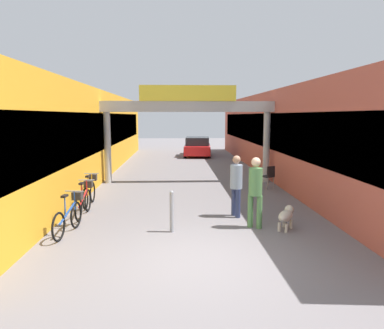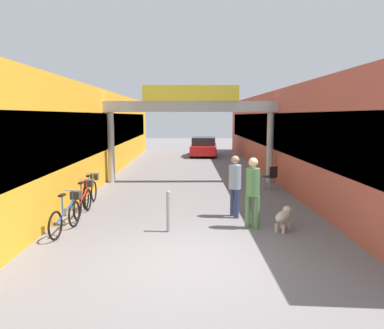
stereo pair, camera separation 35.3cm
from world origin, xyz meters
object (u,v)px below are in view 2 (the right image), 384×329
object	(u,v)px
bicycle_red_second	(84,199)
pedestrian_with_dog	(253,188)
bicycle_blue_nearest	(67,214)
pedestrian_companion	(235,182)
parked_car_red	(204,147)
cafe_chair_black_nearer	(272,175)
bollard_post_metal	(168,211)
dog_on_leash	(284,216)
bicycle_orange_third	(91,191)

from	to	relation	value
bicycle_red_second	pedestrian_with_dog	bearing A→B (deg)	-17.06
bicycle_blue_nearest	pedestrian_with_dog	bearing A→B (deg)	2.76
pedestrian_with_dog	pedestrian_companion	world-z (taller)	pedestrian_with_dog
pedestrian_with_dog	parked_car_red	bearing A→B (deg)	91.57
pedestrian_companion	cafe_chair_black_nearer	bearing A→B (deg)	64.13
bicycle_red_second	bollard_post_metal	bearing A→B (deg)	-33.71
bicycle_blue_nearest	cafe_chair_black_nearer	bearing A→B (deg)	40.42
bollard_post_metal	pedestrian_with_dog	bearing A→B (deg)	7.15
pedestrian_companion	dog_on_leash	size ratio (longest dim) A/B	2.21
pedestrian_companion	parked_car_red	xyz separation A→B (m)	(-0.16, 15.95, -0.34)
pedestrian_with_dog	bicycle_blue_nearest	size ratio (longest dim) A/B	1.06
pedestrian_with_dog	bollard_post_metal	size ratio (longest dim) A/B	1.74
bicycle_red_second	pedestrian_companion	bearing A→B (deg)	-4.49
dog_on_leash	bicycle_orange_third	xyz separation A→B (m)	(-5.46, 2.80, 0.08)
dog_on_leash	bicycle_red_second	world-z (taller)	bicycle_red_second
dog_on_leash	parked_car_red	size ratio (longest dim) A/B	0.19
bicycle_red_second	dog_on_leash	bearing A→B (deg)	-16.40
pedestrian_companion	bollard_post_metal	size ratio (longest dim) A/B	1.68
pedestrian_companion	bicycle_red_second	size ratio (longest dim) A/B	1.02
bicycle_blue_nearest	bicycle_red_second	world-z (taller)	same
pedestrian_companion	bicycle_blue_nearest	bearing A→B (deg)	-163.07
bicycle_blue_nearest	cafe_chair_black_nearer	world-z (taller)	bicycle_blue_nearest
pedestrian_with_dog	bollard_post_metal	bearing A→B (deg)	-172.85
bicycle_blue_nearest	pedestrian_companion	bearing A→B (deg)	16.93
pedestrian_companion	bicycle_blue_nearest	size ratio (longest dim) A/B	1.02
bicycle_blue_nearest	bicycle_red_second	distance (m)	1.63
bicycle_orange_third	parked_car_red	world-z (taller)	parked_car_red
pedestrian_with_dog	parked_car_red	world-z (taller)	pedestrian_with_dog
pedestrian_companion	bollard_post_metal	xyz separation A→B (m)	(-1.78, -1.33, -0.47)
pedestrian_with_dog	bicycle_blue_nearest	xyz separation A→B (m)	(-4.54, -0.22, -0.59)
pedestrian_with_dog	bicycle_blue_nearest	world-z (taller)	pedestrian_with_dog
pedestrian_with_dog	bicycle_blue_nearest	bearing A→B (deg)	-177.24
bicycle_blue_nearest	parked_car_red	distance (m)	17.71
dog_on_leash	bicycle_blue_nearest	size ratio (longest dim) A/B	0.46
pedestrian_with_dog	bicycle_orange_third	xyz separation A→B (m)	(-4.70, 2.63, -0.59)
pedestrian_with_dog	parked_car_red	size ratio (longest dim) A/B	0.43
dog_on_leash	bollard_post_metal	xyz separation A→B (m)	(-2.84, -0.10, 0.17)
bicycle_orange_third	cafe_chair_black_nearer	bearing A→B (deg)	20.71
dog_on_leash	bicycle_red_second	size ratio (longest dim) A/B	0.46
bicycle_orange_third	bicycle_blue_nearest	bearing A→B (deg)	-86.77
dog_on_leash	cafe_chair_black_nearer	bearing A→B (deg)	80.64
bicycle_orange_third	parked_car_red	distance (m)	15.00
dog_on_leash	bicycle_blue_nearest	bearing A→B (deg)	-179.41
parked_car_red	bollard_post_metal	bearing A→B (deg)	-95.35
bicycle_orange_third	parked_car_red	size ratio (longest dim) A/B	0.41
bicycle_orange_third	bollard_post_metal	world-z (taller)	bollard_post_metal
pedestrian_companion	dog_on_leash	world-z (taller)	pedestrian_companion
pedestrian_companion	bicycle_blue_nearest	xyz separation A→B (m)	(-4.23, -1.29, -0.55)
cafe_chair_black_nearer	bollard_post_metal	bearing A→B (deg)	-124.96
bicycle_red_second	bollard_post_metal	world-z (taller)	bollard_post_metal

